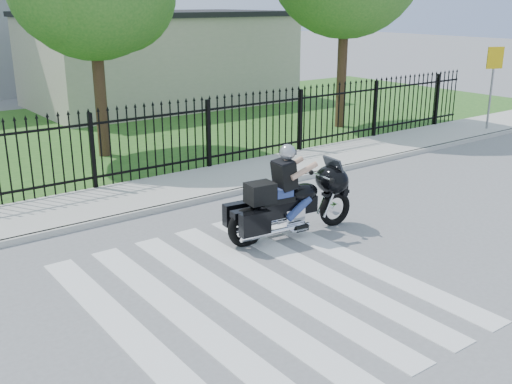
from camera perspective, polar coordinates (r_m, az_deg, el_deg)
ground at (r=8.94m, az=-0.03°, el=-9.49°), size 120.00×120.00×0.00m
crosswalk at (r=8.94m, az=-0.03°, el=-9.45°), size 5.00×5.50×0.01m
sidewalk at (r=12.97m, az=-13.33°, el=-0.86°), size 40.00×2.00×0.12m
curb at (r=12.10m, az=-11.42°, el=-2.08°), size 40.00×0.12×0.12m
grass_strip at (r=19.41m, az=-21.74°, el=4.34°), size 40.00×12.00×0.02m
iron_fence at (r=13.63m, az=-15.29°, el=3.59°), size 26.00×0.04×1.80m
building_low at (r=25.38m, az=-9.15°, el=12.24°), size 10.00×6.00×3.50m
building_low_roof at (r=25.28m, az=-9.37°, el=16.41°), size 10.20×6.20×0.20m
motorcycle_rider at (r=10.75m, az=3.18°, el=-0.58°), size 2.65×0.99×1.75m
traffic_sign at (r=20.75m, az=21.70°, el=10.68°), size 0.54×0.26×2.60m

